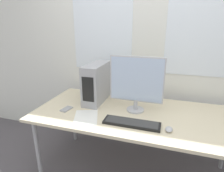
{
  "coord_description": "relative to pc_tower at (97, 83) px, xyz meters",
  "views": [
    {
      "loc": [
        0.26,
        -1.18,
        1.54
      ],
      "look_at": [
        -0.25,
        0.45,
        0.97
      ],
      "focal_mm": 30.0,
      "sensor_mm": 36.0,
      "label": 1
    }
  ],
  "objects": [
    {
      "name": "keyboard",
      "position": [
        0.47,
        -0.4,
        -0.2
      ],
      "size": [
        0.49,
        0.14,
        0.02
      ],
      "color": "black",
      "rests_on": "desk"
    },
    {
      "name": "pc_tower",
      "position": [
        0.0,
        0.0,
        0.0
      ],
      "size": [
        0.17,
        0.47,
        0.42
      ],
      "color": "#9E9EA3",
      "rests_on": "desk"
    },
    {
      "name": "monitor_main",
      "position": [
        0.46,
        -0.12,
        0.09
      ],
      "size": [
        0.51,
        0.17,
        0.54
      ],
      "color": "#B7B7BC",
      "rests_on": "desk"
    },
    {
      "name": "desk",
      "position": [
        0.48,
        -0.17,
        -0.25
      ],
      "size": [
        1.98,
        0.9,
        0.72
      ],
      "color": "beige",
      "rests_on": "ground_plane"
    },
    {
      "name": "mouse",
      "position": [
        0.78,
        -0.41,
        -0.19
      ],
      "size": [
        0.06,
        0.08,
        0.03
      ],
      "color": "#B2B2B7",
      "rests_on": "desk"
    },
    {
      "name": "cell_phone",
      "position": [
        -0.21,
        -0.31,
        -0.2
      ],
      "size": [
        0.09,
        0.14,
        0.01
      ],
      "rotation": [
        0.0,
        0.0,
        -0.15
      ],
      "color": "#99999E",
      "rests_on": "desk"
    },
    {
      "name": "wall_back",
      "position": [
        0.48,
        0.41,
        0.42
      ],
      "size": [
        8.0,
        0.07,
        2.7
      ],
      "color": "silver",
      "rests_on": "ground_plane"
    },
    {
      "name": "paper_sheet_left",
      "position": [
        0.05,
        -0.4,
        -0.21
      ],
      "size": [
        0.3,
        0.35,
        0.0
      ],
      "rotation": [
        0.0,
        0.0,
        0.36
      ],
      "color": "white",
      "rests_on": "desk"
    }
  ]
}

